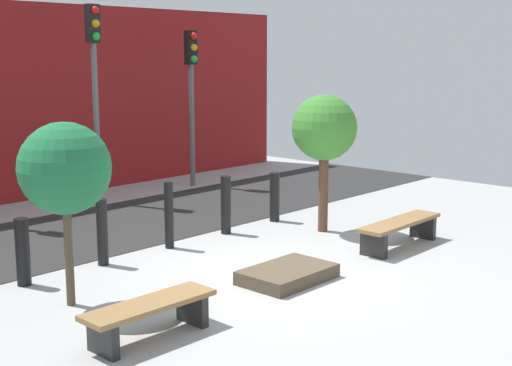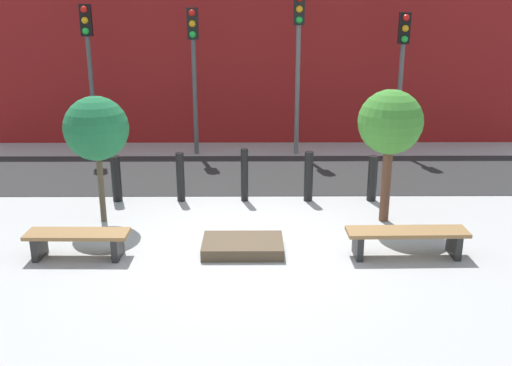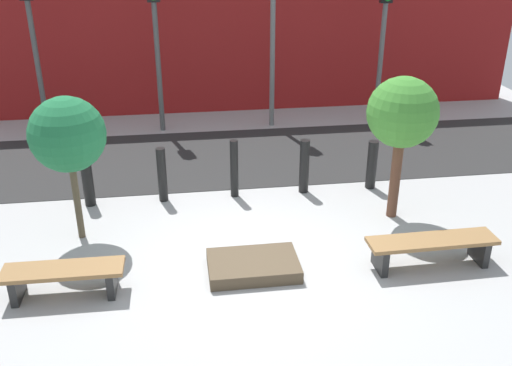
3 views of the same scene
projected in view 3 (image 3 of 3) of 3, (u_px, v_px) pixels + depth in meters
name	position (u px, v px, depth m)	size (l,w,h in m)	color
ground_plane	(251.00, 264.00, 8.44)	(18.00, 18.00, 0.00)	#A4A4A4
road_strip	(225.00, 157.00, 12.25)	(18.00, 3.31, 0.01)	#282828
building_facade	(211.00, 29.00, 14.51)	(16.20, 0.50, 4.20)	maroon
bench_left	(64.00, 276.00, 7.63)	(1.61, 0.49, 0.42)	black
bench_right	(432.00, 246.00, 8.28)	(1.90, 0.48, 0.45)	black
planter_bed	(253.00, 266.00, 8.23)	(1.30, 0.85, 0.19)	brown
tree_behind_left_bench	(67.00, 135.00, 8.45)	(1.14, 1.14, 2.32)	#4E4431
tree_behind_right_bench	(402.00, 114.00, 9.07)	(1.15, 1.15, 2.43)	brown
bollard_far_left	(88.00, 181.00, 10.01)	(0.19, 0.19, 0.94)	black
bollard_left	(162.00, 175.00, 10.16)	(0.16, 0.16, 1.01)	black
bollard_center	(234.00, 169.00, 10.31)	(0.15, 0.15, 1.09)	black
bollard_right	(304.00, 166.00, 10.49)	(0.18, 0.18, 1.03)	black
bollard_far_right	(372.00, 165.00, 10.67)	(0.19, 0.19, 0.93)	black
traffic_light_west	(30.00, 20.00, 12.37)	(0.28, 0.27, 3.85)	#4A4A4A
traffic_light_mid_west	(155.00, 20.00, 12.73)	(0.28, 0.27, 3.77)	#4E4E4E
traffic_light_mid_east	(273.00, 8.00, 12.98)	(0.28, 0.27, 4.12)	slate
traffic_light_east	(385.00, 18.00, 13.45)	(0.28, 0.27, 3.65)	#585858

